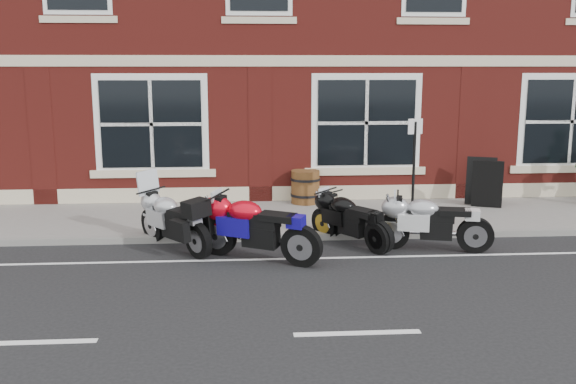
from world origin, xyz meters
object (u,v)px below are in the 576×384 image
object	(u,v)px
moto_naked_black	(353,219)
parking_sign	(414,164)
moto_sport_red	(257,226)
barrel_planter	(305,187)
moto_sport_silver	(431,221)
a_board_sign	(484,183)
moto_touring_silver	(174,218)
moto_sport_black	(351,218)

from	to	relation	value
moto_naked_black	parking_sign	bearing A→B (deg)	4.82
moto_sport_red	barrel_planter	world-z (taller)	moto_sport_red
moto_sport_red	moto_sport_silver	xyz separation A→B (m)	(3.14, 0.36, -0.05)
moto_sport_silver	parking_sign	world-z (taller)	parking_sign
barrel_planter	parking_sign	bearing A→B (deg)	-48.83
moto_sport_red	moto_naked_black	size ratio (longest dim) A/B	1.24
moto_sport_red	parking_sign	bearing A→B (deg)	-31.85
moto_sport_silver	a_board_sign	distance (m)	3.68
moto_touring_silver	moto_sport_red	distance (m)	1.68
moto_touring_silver	moto_sport_black	xyz separation A→B (m)	(3.25, 0.04, -0.05)
moto_naked_black	barrel_planter	xyz separation A→B (m)	(-0.58, 3.22, 0.01)
barrel_planter	a_board_sign	bearing A→B (deg)	-9.26
moto_sport_silver	a_board_sign	xyz separation A→B (m)	(2.11, 3.02, 0.13)
moto_touring_silver	parking_sign	bearing A→B (deg)	-26.52
moto_touring_silver	moto_sport_silver	size ratio (longest dim) A/B	0.83
moto_touring_silver	barrel_planter	distance (m)	4.23
parking_sign	moto_naked_black	bearing A→B (deg)	-155.04
moto_touring_silver	moto_sport_black	world-z (taller)	moto_touring_silver
moto_sport_black	barrel_planter	bearing A→B (deg)	62.30
moto_sport_red	moto_sport_black	world-z (taller)	moto_sport_red
moto_sport_black	moto_naked_black	xyz separation A→B (m)	(0.05, -0.00, -0.02)
moto_sport_silver	parking_sign	bearing A→B (deg)	12.36
moto_touring_silver	parking_sign	xyz separation A→B (m)	(4.67, 1.01, 0.79)
moto_touring_silver	moto_sport_silver	xyz separation A→B (m)	(4.63, -0.43, -0.02)
a_board_sign	moto_sport_silver	bearing A→B (deg)	-102.21
parking_sign	moto_sport_silver	bearing A→B (deg)	-102.14
barrel_planter	moto_sport_red	bearing A→B (deg)	-106.92
moto_touring_silver	parking_sign	distance (m)	4.84
moto_sport_black	moto_naked_black	bearing A→B (deg)	-42.29
moto_naked_black	barrel_planter	distance (m)	3.27
moto_naked_black	parking_sign	world-z (taller)	parking_sign
a_board_sign	barrel_planter	distance (m)	4.09
moto_sport_red	a_board_sign	size ratio (longest dim) A/B	1.90
moto_touring_silver	moto_sport_black	size ratio (longest dim) A/B	1.04
moto_touring_silver	moto_sport_black	distance (m)	3.25
moto_touring_silver	a_board_sign	bearing A→B (deg)	-17.72
parking_sign	barrel_planter	bearing A→B (deg)	120.64
moto_sport_black	a_board_sign	bearing A→B (deg)	-0.97
parking_sign	moto_touring_silver	bearing A→B (deg)	-178.32
moto_sport_red	moto_sport_black	distance (m)	1.95
moto_touring_silver	parking_sign	world-z (taller)	parking_sign
moto_sport_black	a_board_sign	size ratio (longest dim) A/B	1.50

